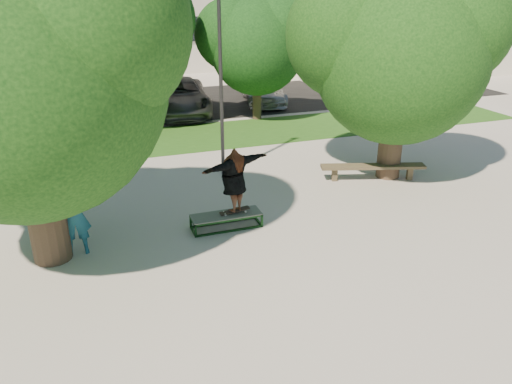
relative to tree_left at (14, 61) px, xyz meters
name	(u,v)px	position (x,y,z in m)	size (l,w,h in m)	color
ground	(241,248)	(4.29, -1.09, -4.42)	(120.00, 120.00, 0.00)	#9E9991
grass_strip	(193,137)	(5.29, 8.41, -4.41)	(30.00, 4.00, 0.02)	#224F16
asphalt_strip	(146,106)	(4.29, 14.91, -4.42)	(40.00, 8.00, 0.01)	black
tree_left	(14,61)	(0.00, 0.00, 0.00)	(6.96, 5.95, 7.12)	#38281E
tree_right	(397,47)	(10.21, 1.99, -0.33)	(6.24, 5.33, 6.51)	#38281E
bg_tree_mid	(125,31)	(3.22, 10.98, -0.41)	(5.76, 4.92, 6.24)	#38281E
bg_tree_right	(255,41)	(8.73, 10.47, -0.93)	(5.04, 4.31, 5.43)	#38281E
lamppost	(221,78)	(5.29, 3.91, -1.27)	(0.25, 0.15, 6.11)	#2D2D30
side_building	(388,12)	(22.29, 20.91, -0.42)	(15.00, 10.00, 8.00)	beige
grind_box	(226,221)	(4.28, 0.09, -4.23)	(1.80, 0.60, 0.38)	#113314
skater_rig	(234,180)	(4.51, 0.09, -3.14)	(2.11, 1.31, 1.75)	white
bystander	(74,215)	(0.66, -0.02, -3.45)	(0.71, 0.47, 1.95)	#1B5569
bench	(373,168)	(9.64, 1.78, -4.00)	(3.29, 1.40, 0.51)	brown
car_silver_a	(58,99)	(0.10, 14.58, -3.72)	(1.67, 4.15, 1.41)	#A5A4A9
car_dark	(128,94)	(3.43, 14.52, -3.68)	(1.58, 4.52, 1.49)	black
car_grey	(179,96)	(5.66, 12.78, -3.61)	(2.69, 5.84, 1.62)	#4F4E53
car_silver_b	(263,89)	(10.29, 13.65, -3.72)	(1.97, 4.85, 1.41)	#A5A5AA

